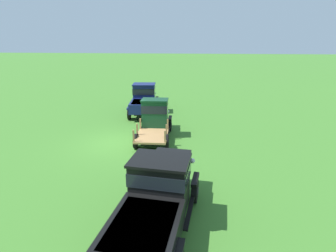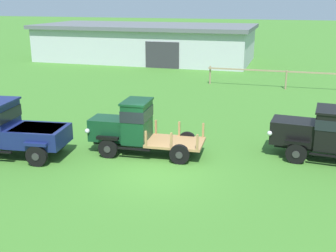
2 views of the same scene
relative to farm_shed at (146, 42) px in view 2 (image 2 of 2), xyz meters
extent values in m
plane|color=#3D7528|center=(10.19, -28.05, -1.84)|extent=(240.00, 240.00, 0.00)
cube|color=#B2B7BC|center=(0.00, 0.00, -0.20)|extent=(21.33, 9.26, 3.27)
cube|color=#565B60|center=(0.00, 0.00, 1.62)|extent=(21.93, 10.06, 0.36)
cube|color=#2D2D33|center=(3.20, -4.67, -0.64)|extent=(3.20, 0.08, 2.40)
cylinder|color=#997F60|center=(8.87, -10.77, -1.16)|extent=(0.12, 0.12, 1.35)
cylinder|color=#997F60|center=(14.39, -11.13, -1.16)|extent=(0.12, 0.12, 1.35)
cube|color=#997F60|center=(16.97, -10.96, -0.60)|extent=(16.41, 0.08, 0.10)
cylinder|color=black|center=(5.60, -28.68, -1.42)|extent=(0.85, 0.28, 0.84)
cylinder|color=#2D2D2D|center=(5.61, -28.78, -1.42)|extent=(0.29, 0.07, 0.29)
cylinder|color=black|center=(5.37, -26.82, -1.42)|extent=(0.85, 0.28, 0.84)
cylinder|color=#2D2D2D|center=(5.36, -26.72, -1.42)|extent=(0.29, 0.07, 0.29)
cube|color=black|center=(3.58, -27.98, -1.34)|extent=(5.05, 1.62, 0.12)
cube|color=black|center=(3.40, -27.08, -1.36)|extent=(1.87, 0.37, 0.05)
cube|color=#141E51|center=(5.15, -27.79, -0.92)|extent=(2.42, 1.98, 0.71)
cube|color=black|center=(5.15, -27.79, -0.60)|extent=(2.03, 1.68, 0.06)
cube|color=#141E51|center=(5.60, -28.68, -0.95)|extent=(0.94, 0.31, 0.12)
cube|color=#141E51|center=(5.37, -26.82, -0.95)|extent=(0.94, 0.31, 0.12)
cylinder|color=black|center=(7.86, -27.09, -1.44)|extent=(0.80, 0.22, 0.79)
cylinder|color=#2D2D2D|center=(7.86, -27.19, -1.44)|extent=(0.28, 0.05, 0.28)
cylinder|color=black|center=(7.75, -25.44, -1.44)|extent=(0.80, 0.22, 0.79)
cylinder|color=#2D2D2D|center=(7.75, -25.34, -1.44)|extent=(0.28, 0.05, 0.28)
cylinder|color=black|center=(10.80, -26.91, -1.44)|extent=(0.80, 0.22, 0.79)
cylinder|color=#2D2D2D|center=(10.81, -27.00, -1.44)|extent=(0.28, 0.05, 0.28)
cylinder|color=black|center=(10.70, -25.25, -1.44)|extent=(0.80, 0.22, 0.79)
cylinder|color=#2D2D2D|center=(10.69, -25.16, -1.44)|extent=(0.28, 0.05, 0.28)
cube|color=black|center=(9.19, -26.18, -1.36)|extent=(4.38, 1.18, 0.12)
cube|color=#0F381E|center=(7.58, -26.28, -0.85)|extent=(1.56, 1.25, 0.91)
cube|color=silver|center=(6.87, -26.32, -0.89)|extent=(0.12, 0.91, 0.68)
sphere|color=silver|center=(6.89, -26.94, -0.82)|extent=(0.20, 0.20, 0.20)
sphere|color=silver|center=(6.82, -25.70, -0.82)|extent=(0.20, 0.20, 0.20)
cube|color=black|center=(7.86, -27.09, -0.99)|extent=(0.92, 0.26, 0.12)
cube|color=black|center=(7.75, -25.44, -0.99)|extent=(0.92, 0.26, 0.12)
cube|color=#0F381E|center=(8.80, -26.20, -0.48)|extent=(1.04, 1.51, 1.63)
cube|color=black|center=(8.80, -26.20, -0.12)|extent=(1.08, 1.55, 0.46)
cube|color=#0F381E|center=(8.80, -26.20, 0.37)|extent=(1.14, 1.58, 0.08)
cube|color=black|center=(8.95, -27.00, -1.38)|extent=(1.34, 0.22, 0.05)
cube|color=black|center=(8.85, -25.39, -1.38)|extent=(1.34, 0.22, 0.05)
cube|color=#9E7547|center=(10.41, -26.10, -1.25)|extent=(2.37, 1.79, 0.10)
cube|color=#9E7547|center=(9.44, -26.95, -0.90)|extent=(0.08, 0.08, 0.61)
cube|color=#9E7547|center=(9.34, -25.38, -0.90)|extent=(0.08, 0.08, 0.61)
cube|color=#9E7547|center=(10.46, -26.89, -0.90)|extent=(0.08, 0.08, 0.61)
cube|color=#9E7547|center=(10.36, -25.32, -0.90)|extent=(0.08, 0.08, 0.61)
cube|color=#9E7547|center=(11.48, -26.82, -0.90)|extent=(0.08, 0.08, 0.61)
cube|color=#9E7547|center=(11.38, -25.25, -0.90)|extent=(0.08, 0.08, 0.61)
cylinder|color=black|center=(15.15, -25.55, -1.43)|extent=(0.82, 0.26, 0.81)
cylinder|color=#2D2D2D|center=(15.14, -25.66, -1.43)|extent=(0.28, 0.05, 0.28)
cylinder|color=black|center=(15.31, -23.66, -1.43)|extent=(0.82, 0.26, 0.81)
cylinder|color=#2D2D2D|center=(15.32, -23.54, -1.43)|extent=(0.28, 0.05, 0.28)
cube|color=black|center=(14.97, -24.58, -0.82)|extent=(1.83, 1.47, 0.94)
cube|color=silver|center=(14.15, -24.51, -0.87)|extent=(0.15, 1.05, 0.70)
sphere|color=silver|center=(14.08, -25.22, -0.80)|extent=(0.20, 0.20, 0.20)
sphere|color=silver|center=(14.20, -23.80, -0.80)|extent=(0.20, 0.20, 0.20)
cube|color=black|center=(15.15, -25.55, -0.98)|extent=(0.94, 0.28, 0.12)
cube|color=black|center=(15.31, -23.66, -0.98)|extent=(0.94, 0.28, 0.12)
cube|color=black|center=(16.42, -24.70, -0.56)|extent=(1.33, 1.77, 1.46)
cube|color=black|center=(16.42, -24.70, -0.23)|extent=(1.38, 1.81, 0.41)
cube|color=black|center=(16.42, -24.70, 0.21)|extent=(1.45, 1.85, 0.08)
cube|color=black|center=(16.46, -25.64, -1.37)|extent=(1.67, 0.28, 0.05)
cube|color=black|center=(16.62, -23.79, -1.37)|extent=(1.67, 0.28, 0.05)
camera|label=1|loc=(23.40, -23.57, 3.55)|focal=28.00mm
camera|label=2|loc=(14.71, -41.72, 4.38)|focal=45.00mm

